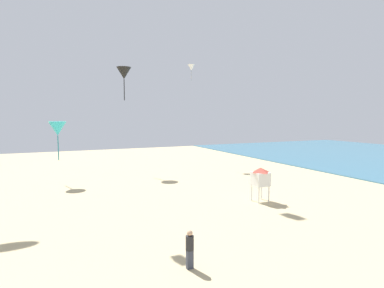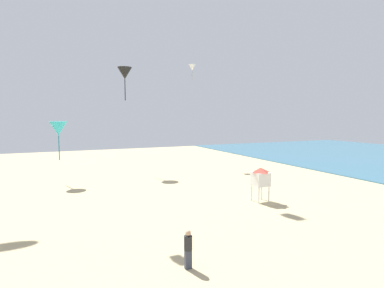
{
  "view_description": "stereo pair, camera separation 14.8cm",
  "coord_description": "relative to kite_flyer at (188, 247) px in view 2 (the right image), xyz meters",
  "views": [
    {
      "loc": [
        -5.15,
        -0.37,
        6.27
      ],
      "look_at": [
        4.27,
        20.3,
        4.27
      ],
      "focal_mm": 28.61,
      "sensor_mm": 36.0,
      "label": 1
    },
    {
      "loc": [
        -5.02,
        -0.43,
        6.27
      ],
      "look_at": [
        4.27,
        20.3,
        4.27
      ],
      "focal_mm": 28.61,
      "sensor_mm": 36.0,
      "label": 2
    }
  ],
  "objects": [
    {
      "name": "kite_black_delta",
      "position": [
        2.71,
        24.61,
        10.37
      ],
      "size": [
        1.66,
        1.66,
        3.78
      ],
      "color": "black"
    },
    {
      "name": "kite_white_delta",
      "position": [
        11.71,
        25.68,
        11.76
      ],
      "size": [
        0.92,
        0.92,
        2.08
      ],
      "color": "white"
    },
    {
      "name": "lifeguard_stand",
      "position": [
        8.9,
        7.09,
        0.92
      ],
      "size": [
        1.1,
        1.1,
        2.55
      ],
      "rotation": [
        0.0,
        0.0,
        0.11
      ],
      "color": "white",
      "rests_on": "ground"
    },
    {
      "name": "kite_flyer",
      "position": [
        0.0,
        0.0,
        0.0
      ],
      "size": [
        0.34,
        0.34,
        1.64
      ],
      "rotation": [
        0.0,
        0.0,
        2.93
      ],
      "color": "#383D4C",
      "rests_on": "ground"
    },
    {
      "name": "kite_cyan_delta",
      "position": [
        -4.57,
        20.28,
        4.27
      ],
      "size": [
        1.62,
        1.62,
        3.69
      ],
      "color": "#2DB7CC"
    }
  ]
}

